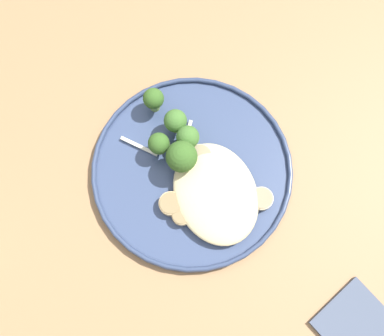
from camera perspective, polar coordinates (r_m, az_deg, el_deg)
The scene contains 18 objects.
ground at distance 1.42m, azimuth -1.30°, elevation -10.30°, with size 6.00×6.00×0.00m, color #47423D.
wooden_dining_table at distance 0.77m, azimuth -2.37°, elevation -5.34°, with size 1.40×1.00×0.74m.
dinner_plate at distance 0.69m, azimuth -0.00°, elevation -0.26°, with size 0.29×0.29×0.02m.
noodle_bed at distance 0.67m, azimuth 2.84°, elevation -3.03°, with size 0.15×0.11×0.03m.
seared_scallop_tilted_round at distance 0.66m, azimuth -1.22°, elevation -5.67°, with size 0.03×0.03×0.01m.
seared_scallop_center_golden at distance 0.68m, azimuth 0.98°, elevation 1.35°, with size 0.03×0.03×0.02m.
seared_scallop_tiny_bay at distance 0.67m, azimuth -2.91°, elevation -4.41°, with size 0.03×0.03×0.01m.
seared_scallop_half_hidden at distance 0.67m, azimuth -0.62°, elevation -2.73°, with size 0.03×0.03×0.02m.
seared_scallop_right_edge at distance 0.68m, azimuth 8.27°, elevation -3.65°, with size 0.03×0.03×0.01m.
broccoli_floret_beside_noodles at distance 0.65m, azimuth -1.25°, elevation 1.35°, with size 0.04×0.04×0.06m.
broccoli_floret_tall_stalk at distance 0.68m, azimuth -1.99°, elevation 5.59°, with size 0.03×0.03×0.05m.
broccoli_floret_rear_charred at distance 0.67m, azimuth -3.97°, elevation 2.88°, with size 0.03×0.03×0.05m.
broccoli_floret_center_pile at distance 0.70m, azimuth -4.60°, elevation 8.15°, with size 0.03×0.03×0.05m.
broccoli_floret_left_leaning at distance 0.67m, azimuth -0.51°, elevation 3.63°, with size 0.03×0.03×0.05m.
onion_sliver_curled_piece at distance 0.70m, azimuth -0.59°, elevation 3.90°, with size 0.05×0.01×0.00m, color silver.
onion_sliver_long_sliver at distance 0.69m, azimuth -0.73°, elevation 1.77°, with size 0.05×0.01×0.00m, color silver.
onion_sliver_pale_crescent at distance 0.69m, azimuth -2.52°, elevation 1.84°, with size 0.04×0.01×0.00m, color silver.
onion_sliver_short_strip at distance 0.70m, azimuth -6.31°, elevation 2.59°, with size 0.06×0.01×0.00m, color silver.
Camera 1 is at (-0.15, 0.02, 1.41)m, focal length 44.78 mm.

